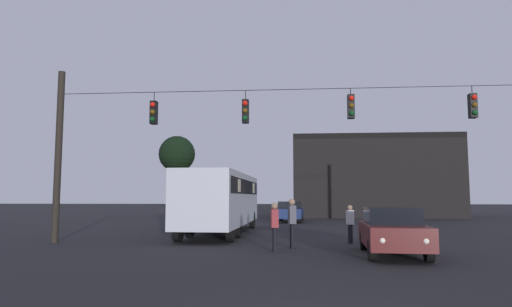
{
  "coord_description": "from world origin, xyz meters",
  "views": [
    {
      "loc": [
        -0.3,
        -6.26,
        1.87
      ],
      "look_at": [
        -1.8,
        11.53,
        3.62
      ],
      "focal_mm": 30.95,
      "sensor_mm": 36.0,
      "label": 1
    }
  ],
  "objects_px": {
    "city_bus": "(222,197)",
    "car_near_right": "(392,230)",
    "pedestrian_crossing_center": "(350,222)",
    "pedestrian_crossing_left": "(292,220)",
    "tree_left_silhouette": "(177,155)",
    "car_far_left": "(290,211)",
    "pedestrian_crossing_right": "(275,224)"
  },
  "relations": [
    {
      "from": "car_far_left",
      "to": "tree_left_silhouette",
      "type": "height_order",
      "value": "tree_left_silhouette"
    },
    {
      "from": "city_bus",
      "to": "car_near_right",
      "type": "height_order",
      "value": "city_bus"
    },
    {
      "from": "tree_left_silhouette",
      "to": "pedestrian_crossing_left",
      "type": "bearing_deg",
      "value": -67.19
    },
    {
      "from": "car_far_left",
      "to": "pedestrian_crossing_left",
      "type": "bearing_deg",
      "value": -89.38
    },
    {
      "from": "car_near_right",
      "to": "pedestrian_crossing_right",
      "type": "distance_m",
      "value": 3.85
    },
    {
      "from": "car_near_right",
      "to": "tree_left_silhouette",
      "type": "bearing_deg",
      "value": 116.82
    },
    {
      "from": "pedestrian_crossing_left",
      "to": "car_near_right",
      "type": "bearing_deg",
      "value": -26.18
    },
    {
      "from": "car_near_right",
      "to": "pedestrian_crossing_right",
      "type": "height_order",
      "value": "pedestrian_crossing_right"
    },
    {
      "from": "city_bus",
      "to": "tree_left_silhouette",
      "type": "xyz_separation_m",
      "value": [
        -8.39,
        22.29,
        4.37
      ]
    },
    {
      "from": "car_far_left",
      "to": "pedestrian_crossing_center",
      "type": "distance_m",
      "value": 15.15
    },
    {
      "from": "pedestrian_crossing_left",
      "to": "tree_left_silhouette",
      "type": "bearing_deg",
      "value": 112.81
    },
    {
      "from": "city_bus",
      "to": "pedestrian_crossing_left",
      "type": "height_order",
      "value": "city_bus"
    },
    {
      "from": "city_bus",
      "to": "car_near_right",
      "type": "relative_size",
      "value": 2.49
    },
    {
      "from": "pedestrian_crossing_center",
      "to": "pedestrian_crossing_right",
      "type": "xyz_separation_m",
      "value": [
        -2.92,
        -2.97,
        0.08
      ]
    },
    {
      "from": "pedestrian_crossing_center",
      "to": "pedestrian_crossing_left",
      "type": "bearing_deg",
      "value": -140.65
    },
    {
      "from": "city_bus",
      "to": "pedestrian_crossing_center",
      "type": "relative_size",
      "value": 7.21
    },
    {
      "from": "city_bus",
      "to": "pedestrian_crossing_center",
      "type": "distance_m",
      "value": 7.35
    },
    {
      "from": "pedestrian_crossing_center",
      "to": "city_bus",
      "type": "bearing_deg",
      "value": 144.24
    },
    {
      "from": "car_far_left",
      "to": "pedestrian_crossing_right",
      "type": "bearing_deg",
      "value": -91.31
    },
    {
      "from": "city_bus",
      "to": "pedestrian_crossing_right",
      "type": "bearing_deg",
      "value": -67.55
    },
    {
      "from": "car_near_right",
      "to": "car_far_left",
      "type": "xyz_separation_m",
      "value": [
        -3.4,
        18.43,
        0.0
      ]
    },
    {
      "from": "pedestrian_crossing_right",
      "to": "tree_left_silhouette",
      "type": "relative_size",
      "value": 0.2
    },
    {
      "from": "car_near_right",
      "to": "pedestrian_crossing_left",
      "type": "xyz_separation_m",
      "value": [
        -3.22,
        1.58,
        0.23
      ]
    },
    {
      "from": "pedestrian_crossing_center",
      "to": "tree_left_silhouette",
      "type": "distance_m",
      "value": 30.62
    },
    {
      "from": "pedestrian_crossing_right",
      "to": "car_far_left",
      "type": "bearing_deg",
      "value": 88.69
    },
    {
      "from": "pedestrian_crossing_center",
      "to": "car_near_right",
      "type": "bearing_deg",
      "value": -75.71
    },
    {
      "from": "car_near_right",
      "to": "tree_left_silhouette",
      "type": "distance_m",
      "value": 34.09
    },
    {
      "from": "pedestrian_crossing_left",
      "to": "pedestrian_crossing_center",
      "type": "distance_m",
      "value": 3.02
    },
    {
      "from": "pedestrian_crossing_center",
      "to": "pedestrian_crossing_right",
      "type": "height_order",
      "value": "pedestrian_crossing_right"
    },
    {
      "from": "car_near_right",
      "to": "pedestrian_crossing_left",
      "type": "bearing_deg",
      "value": 153.82
    },
    {
      "from": "car_far_left",
      "to": "pedestrian_crossing_center",
      "type": "height_order",
      "value": "pedestrian_crossing_center"
    },
    {
      "from": "pedestrian_crossing_left",
      "to": "city_bus",
      "type": "bearing_deg",
      "value": 120.13
    }
  ]
}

